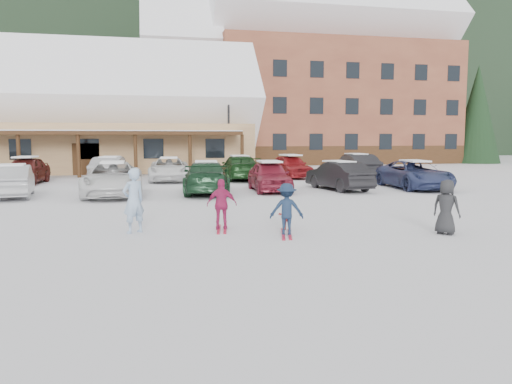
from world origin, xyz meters
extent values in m
plane|color=silver|center=(0.00, 0.00, 0.00)|extent=(160.00, 160.00, 0.00)
cube|color=black|center=(0.00, 85.00, 19.00)|extent=(300.00, 70.00, 38.00)
cube|color=tan|center=(-9.00, 28.00, 1.80)|extent=(28.00, 10.00, 3.60)
cube|color=#422814|center=(-9.00, 21.80, 2.90)|extent=(25.20, 2.60, 0.25)
cube|color=white|center=(-9.00, 28.00, 5.54)|extent=(29.12, 9.69, 9.69)
cube|color=brown|center=(16.00, 38.00, 6.00)|extent=(24.00, 14.00, 12.00)
cube|color=brown|center=(0.50, 38.00, 4.50)|extent=(7.00, 12.60, 9.00)
cube|color=white|center=(16.00, 38.00, 14.69)|extent=(24.96, 13.57, 13.57)
cube|color=#422814|center=(16.00, 31.04, 0.90)|extent=(24.00, 0.10, 1.80)
cylinder|color=black|center=(3.14, 23.75, 2.79)|extent=(0.16, 0.16, 5.57)
cube|color=black|center=(3.14, 23.75, 5.70)|extent=(0.50, 0.25, 0.25)
cylinder|color=black|center=(30.00, 32.00, 0.66)|extent=(0.60, 0.60, 1.32)
cone|color=black|center=(30.00, 32.00, 6.27)|extent=(4.84, 4.84, 9.90)
cylinder|color=black|center=(6.00, 44.00, 0.54)|extent=(0.60, 0.60, 1.08)
cone|color=black|center=(6.00, 44.00, 5.13)|extent=(3.96, 3.96, 8.10)
cylinder|color=black|center=(34.00, 46.00, 0.69)|extent=(0.60, 0.60, 1.38)
cone|color=black|center=(34.00, 46.00, 6.55)|extent=(5.06, 5.06, 10.35)
imported|color=#9BB9DA|center=(-3.21, 0.58, 0.89)|extent=(0.78, 0.71, 1.78)
imported|color=#D14138|center=(0.97, 0.24, 0.42)|extent=(0.48, 0.42, 0.83)
imported|color=#162741|center=(0.79, -0.61, 0.70)|extent=(1.00, 0.72, 1.39)
cube|color=#B01933|center=(0.79, -0.61, 0.01)|extent=(0.54, 1.41, 0.03)
imported|color=#AD2259|center=(-0.79, 0.54, 0.72)|extent=(0.89, 0.49, 1.44)
cube|color=#B01933|center=(-0.79, 0.54, 0.01)|extent=(0.43, 1.41, 0.03)
imported|color=#252528|center=(5.01, -1.40, 0.74)|extent=(0.82, 0.86, 1.48)
imported|color=#B0B1B5|center=(-8.57, 10.08, 0.71)|extent=(2.12, 4.48, 1.42)
imported|color=white|center=(-4.34, 9.72, 0.76)|extent=(2.61, 5.50, 1.52)
imported|color=#193C23|center=(-0.16, 9.84, 0.75)|extent=(2.64, 5.34, 1.49)
imported|color=maroon|center=(2.95, 10.19, 0.73)|extent=(1.93, 4.35, 1.45)
imported|color=black|center=(6.46, 9.99, 0.71)|extent=(2.23, 4.52, 1.42)
imported|color=navy|center=(10.48, 9.80, 0.71)|extent=(2.64, 5.25, 1.42)
imported|color=maroon|center=(-9.51, 16.72, 0.76)|extent=(2.13, 4.60, 1.53)
imported|color=#9A999D|center=(-4.96, 17.00, 0.74)|extent=(2.20, 4.67, 1.48)
imported|color=white|center=(-1.57, 17.01, 0.70)|extent=(2.60, 5.17, 1.41)
imported|color=#163B16|center=(2.70, 16.89, 0.74)|extent=(2.30, 5.21, 1.49)
imported|color=maroon|center=(6.20, 17.71, 0.74)|extent=(2.23, 4.52, 1.48)
imported|color=black|center=(10.30, 16.74, 0.78)|extent=(1.74, 4.74, 1.55)
camera|label=1|loc=(-2.79, -13.28, 2.60)|focal=35.00mm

